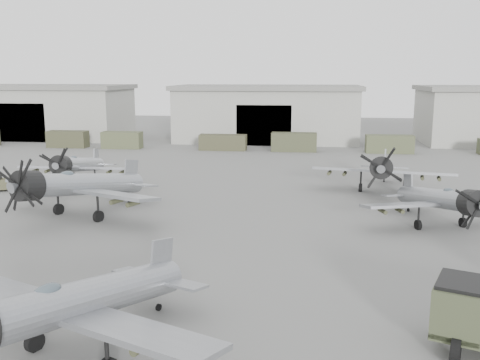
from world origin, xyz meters
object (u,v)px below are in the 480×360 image
Objects in this scene: aircraft_near_1 at (63,307)px; aircraft_far_0 at (77,165)px; aircraft_mid_2 at (443,200)px; tug_trailer at (25,183)px; aircraft_mid_1 at (75,185)px; aircraft_far_1 at (383,168)px.

aircraft_far_0 is at bearing 136.02° from aircraft_near_1.
tug_trailer is at bearing 149.05° from aircraft_mid_2.
aircraft_mid_1 is 26.18m from aircraft_far_1.
aircraft_mid_1 is at bearing 135.84° from aircraft_near_1.
aircraft_far_1 reaches higher than aircraft_far_0.
aircraft_mid_2 is at bearing -19.66° from aircraft_far_0.
aircraft_near_1 is 26.82m from aircraft_mid_2.
aircraft_mid_2 is 32.54m from aircraft_far_0.
aircraft_far_1 is (23.55, 11.43, -0.21)m from aircraft_mid_1.
aircraft_mid_1 is 26.12m from aircraft_mid_2.
aircraft_far_1 is 1.68× the size of tug_trailer.
aircraft_far_1 is (28.26, 0.49, 0.23)m from aircraft_far_0.
aircraft_near_1 reaches higher than aircraft_far_1.
aircraft_mid_1 reaches higher than tug_trailer.
aircraft_far_0 reaches higher than aircraft_mid_2.
aircraft_far_0 is 28.26m from aircraft_far_1.
aircraft_far_0 is at bearing 136.29° from aircraft_mid_1.
aircraft_near_1 is 0.92× the size of aircraft_mid_1.
aircraft_mid_1 is 1.07× the size of aircraft_far_1.
aircraft_mid_2 is at bearing 71.08° from aircraft_near_1.
aircraft_far_1 is at bearing 0.07° from aircraft_far_0.
aircraft_mid_2 is 36.06m from tug_trailer.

